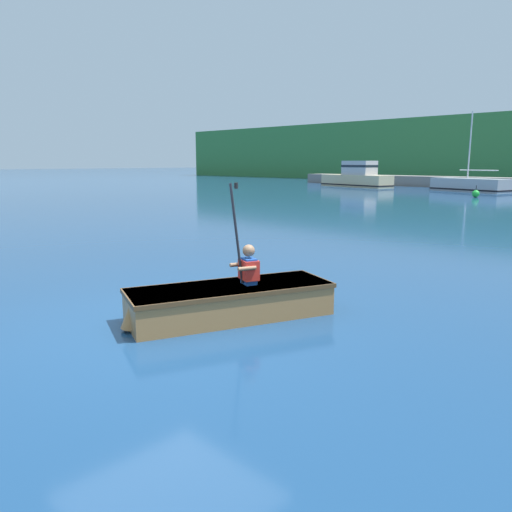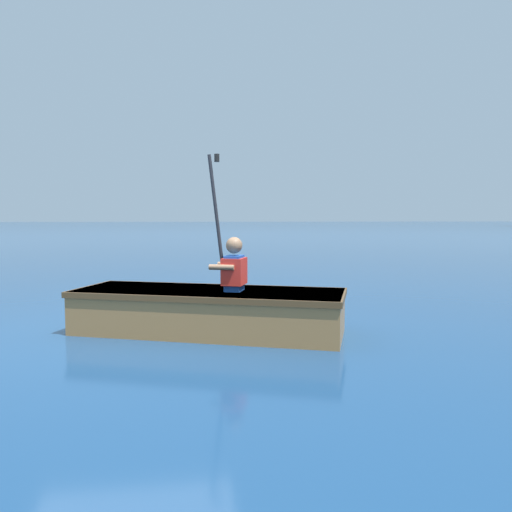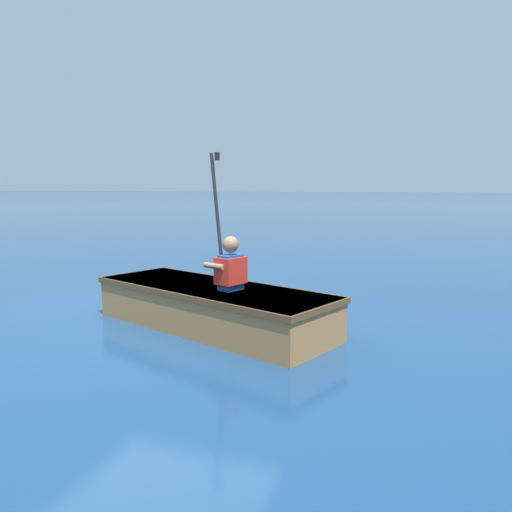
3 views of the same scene
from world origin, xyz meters
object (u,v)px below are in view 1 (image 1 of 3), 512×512
moored_boat_dock_center_near (470,185)px  rowboat_foreground (228,300)px  channel_buoy (476,194)px  person_paddler (248,266)px  moored_boat_dock_west_inner (357,177)px

moored_boat_dock_center_near → rowboat_foreground: bearing=-73.1°
moored_boat_dock_center_near → channel_buoy: moored_boat_dock_center_near is taller
moored_boat_dock_center_near → rowboat_foreground: 34.19m
person_paddler → channel_buoy: (-7.25, 26.36, -0.49)m
moored_boat_dock_west_inner → moored_boat_dock_center_near: bearing=-0.5°
moored_boat_dock_west_inner → rowboat_foreground: size_ratio=2.38×
rowboat_foreground → person_paddler: (0.11, 0.28, 0.46)m
moored_boat_dock_center_near → channel_buoy: 6.69m
moored_boat_dock_west_inner → moored_boat_dock_center_near: moored_boat_dock_center_near is taller
person_paddler → channel_buoy: person_paddler is taller
moored_boat_dock_west_inner → person_paddler: (19.93, -32.52, -0.11)m
moored_boat_dock_center_near → channel_buoy: (2.81, -6.07, -0.23)m
moored_boat_dock_center_near → rowboat_foreground: size_ratio=2.00×
person_paddler → rowboat_foreground: bearing=-110.9°
channel_buoy → person_paddler: bearing=-74.6°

